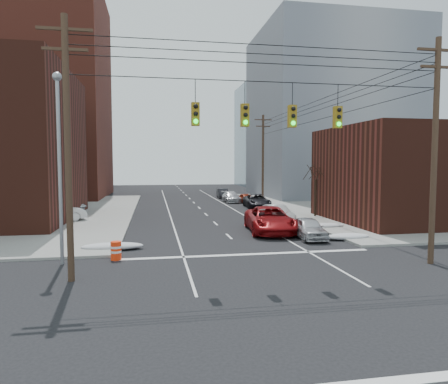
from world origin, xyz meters
name	(u,v)px	position (x,y,z in m)	size (l,w,h in m)	color
ground	(287,292)	(0.00, 0.00, 0.00)	(160.00, 160.00, 0.00)	black
sidewalk_ne	(432,205)	(27.00, 27.00, 0.07)	(40.00, 40.00, 0.15)	gray
building_brick_tall	(18,94)	(-24.00, 48.00, 15.00)	(24.00, 20.00, 30.00)	brown
building_brick_far	(51,159)	(-26.00, 74.00, 6.00)	(22.00, 18.00, 12.00)	#481E15
building_office	(330,115)	(22.00, 44.00, 12.50)	(22.00, 20.00, 25.00)	gray
building_glass	(287,136)	(24.00, 70.00, 11.00)	(20.00, 18.00, 22.00)	gray
building_storefront	(428,175)	(18.00, 16.00, 4.00)	(16.00, 12.00, 8.00)	#481E15
utility_pole_left	(68,144)	(-8.50, 3.00, 5.78)	(2.20, 0.28, 11.00)	#473323
utility_pole_right	(435,147)	(8.50, 3.00, 5.78)	(2.20, 0.28, 11.00)	#473323
utility_pole_far	(263,157)	(8.50, 34.00, 5.78)	(2.20, 0.28, 11.00)	#473323
traffic_signals	(269,114)	(0.10, 2.97, 7.17)	(17.00, 0.42, 2.02)	black
street_light	(59,152)	(-9.50, 6.00, 5.54)	(0.44, 0.44, 9.32)	gray
bare_tree	(315,192)	(9.59, 20.00, 2.32)	(2.09, 2.20, 4.93)	black
snow_nw	(112,246)	(-7.40, 9.00, 0.21)	(3.50, 1.08, 0.42)	silver
snow_ne	(347,237)	(7.40, 9.50, 0.21)	(3.00, 1.08, 0.42)	silver
snow_east_far	(319,226)	(7.40, 14.00, 0.21)	(4.00, 1.08, 0.42)	silver
red_pickup	(270,220)	(3.21, 13.13, 0.92)	(3.04, 6.59, 1.83)	maroon
parked_car_a	(309,228)	(5.06, 10.34, 0.70)	(1.66, 4.13, 1.41)	silver
parked_car_b	(277,214)	(5.29, 17.95, 0.72)	(1.53, 4.38, 1.44)	silver
parked_car_c	(257,201)	(6.40, 28.88, 0.76)	(2.53, 5.48, 1.52)	black
parked_car_d	(231,197)	(4.80, 35.73, 0.66)	(1.86, 4.57, 1.33)	silver
parked_car_e	(246,198)	(6.40, 34.13, 0.61)	(1.45, 3.60, 1.23)	maroon
parked_car_f	(223,193)	(4.80, 42.23, 0.67)	(1.42, 4.08, 1.34)	black
lot_car_a	(57,212)	(-13.02, 20.55, 0.91)	(1.62, 4.64, 1.53)	white
lot_car_b	(57,205)	(-14.35, 26.73, 0.91)	(2.52, 5.46, 1.52)	silver
lot_car_d	(17,204)	(-18.77, 28.97, 0.88)	(1.72, 4.28, 1.46)	#A9A9AE
construction_barrel	(116,250)	(-6.98, 6.50, 0.49)	(0.67, 0.67, 0.96)	#FF320D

